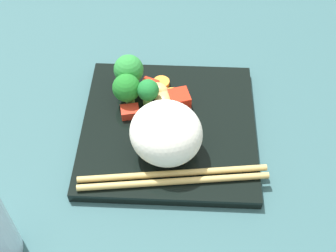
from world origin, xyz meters
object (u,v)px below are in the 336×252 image
object	(u,v)px
rice_mound	(169,133)
broccoli_floret_0	(129,70)
carrot_slice_1	(150,122)
chopstick_pair	(173,178)
square_plate	(169,128)

from	to	relation	value
rice_mound	broccoli_floret_0	xyz separation A→B (cm)	(-6.94, 11.91, -0.50)
rice_mound	broccoli_floret_0	distance (cm)	13.79
broccoli_floret_0	carrot_slice_1	world-z (taller)	broccoli_floret_0
carrot_slice_1	chopstick_pair	xyz separation A→B (cm)	(3.97, -9.22, 0.08)
broccoli_floret_0	chopstick_pair	size ratio (longest dim) A/B	0.23
broccoli_floret_0	chopstick_pair	world-z (taller)	broccoli_floret_0
square_plate	carrot_slice_1	bearing A→B (deg)	-179.42
square_plate	carrot_slice_1	world-z (taller)	carrot_slice_1
rice_mound	carrot_slice_1	distance (cm)	6.67
rice_mound	carrot_slice_1	world-z (taller)	rice_mound
broccoli_floret_0	chopstick_pair	xyz separation A→B (cm)	(7.77, -16.42, -2.94)
carrot_slice_1	square_plate	bearing A→B (deg)	0.58
broccoli_floret_0	chopstick_pair	distance (cm)	18.40
chopstick_pair	rice_mound	bearing A→B (deg)	91.54
carrot_slice_1	chopstick_pair	world-z (taller)	chopstick_pair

